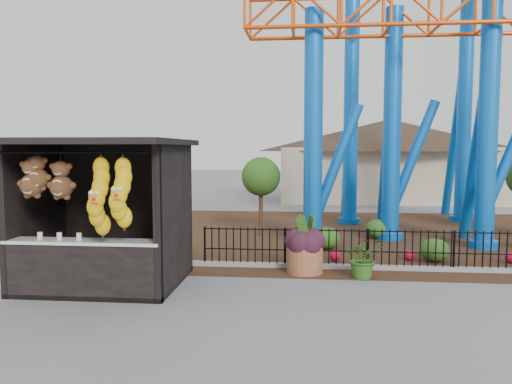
# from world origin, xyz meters

# --- Properties ---
(ground) EXTENTS (120.00, 120.00, 0.00)m
(ground) POSITION_xyz_m (0.00, 0.00, 0.00)
(ground) COLOR slate
(ground) RESTS_ON ground
(mulch_bed) EXTENTS (18.00, 12.00, 0.02)m
(mulch_bed) POSITION_xyz_m (4.00, 8.00, 0.01)
(mulch_bed) COLOR #331E11
(mulch_bed) RESTS_ON ground
(curb) EXTENTS (18.00, 0.18, 0.12)m
(curb) POSITION_xyz_m (4.00, 3.00, 0.06)
(curb) COLOR gray
(curb) RESTS_ON ground
(prize_booth) EXTENTS (3.50, 3.40, 3.12)m
(prize_booth) POSITION_xyz_m (-3.00, 0.91, 1.52)
(prize_booth) COLOR black
(prize_booth) RESTS_ON ground
(picket_fence) EXTENTS (12.20, 0.06, 1.00)m
(picket_fence) POSITION_xyz_m (4.90, 3.00, 0.50)
(picket_fence) COLOR black
(picket_fence) RESTS_ON ground
(roller_coaster) EXTENTS (11.00, 6.37, 10.82)m
(roller_coaster) POSITION_xyz_m (5.12, 8.23, 6.44)
(roller_coaster) COLOR blue
(roller_coaster) RESTS_ON ground
(terracotta_planter) EXTENTS (1.00, 1.00, 0.64)m
(terracotta_planter) POSITION_xyz_m (1.27, 2.53, 0.32)
(terracotta_planter) COLOR brown
(terracotta_planter) RESTS_ON ground
(planter_foliage) EXTENTS (0.70, 0.70, 0.64)m
(planter_foliage) POSITION_xyz_m (1.27, 2.53, 0.96)
(planter_foliage) COLOR #2F131F
(planter_foliage) RESTS_ON terracotta_planter
(potted_plant) EXTENTS (0.88, 0.77, 0.95)m
(potted_plant) POSITION_xyz_m (2.60, 2.18, 0.48)
(potted_plant) COLOR #265E1B
(potted_plant) RESTS_ON ground
(landscaping) EXTENTS (7.92, 4.04, 0.63)m
(landscaping) POSITION_xyz_m (4.52, 5.54, 0.30)
(landscaping) COLOR #294F17
(landscaping) RESTS_ON mulch_bed
(pavilion) EXTENTS (15.00, 15.00, 4.80)m
(pavilion) POSITION_xyz_m (6.00, 20.00, 3.07)
(pavilion) COLOR #BFAD8C
(pavilion) RESTS_ON ground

